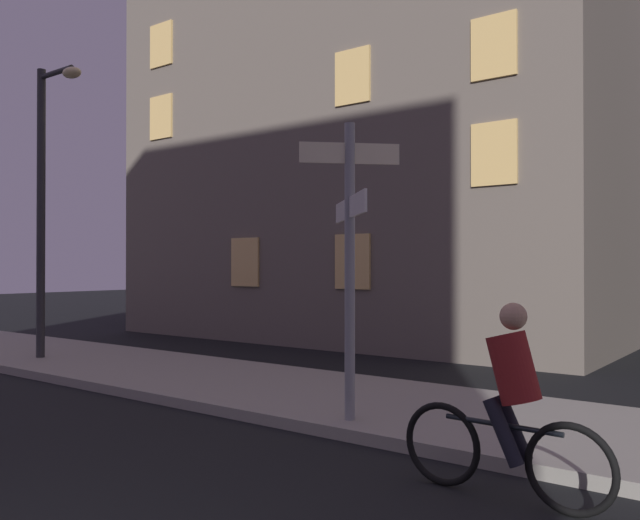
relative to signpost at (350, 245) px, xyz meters
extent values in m
cube|color=gray|center=(0.56, 1.14, -2.07)|extent=(40.00, 3.06, 0.14)
cylinder|color=gray|center=(0.00, 0.00, -0.30)|extent=(0.12, 0.12, 3.41)
cube|color=beige|center=(0.00, 0.00, 1.06)|extent=(0.85, 0.85, 0.24)
cube|color=white|center=(0.00, 0.00, 0.43)|extent=(1.28, 1.28, 0.24)
cylinder|color=#2D2D30|center=(-7.65, 0.59, 0.79)|extent=(0.16, 0.16, 5.58)
cylinder|color=#2D2D30|center=(-7.13, 0.59, 3.42)|extent=(1.04, 0.10, 0.10)
ellipsoid|color=#F9E099|center=(-6.61, 0.59, 3.32)|extent=(0.44, 0.28, 0.20)
torus|color=black|center=(1.67, -1.02, -1.78)|extent=(0.72, 0.09, 0.72)
torus|color=black|center=(2.77, -1.07, -1.78)|extent=(0.72, 0.09, 0.72)
cylinder|color=black|center=(2.22, -1.04, -1.53)|extent=(1.00, 0.09, 0.04)
cylinder|color=maroon|center=(2.32, -1.05, -1.06)|extent=(0.47, 0.34, 0.61)
sphere|color=tan|center=(2.32, -1.05, -0.64)|extent=(0.22, 0.22, 0.22)
cylinder|color=black|center=(2.27, -1.14, -1.56)|extent=(0.35, 0.14, 0.55)
cylinder|color=black|center=(2.27, -0.96, -1.56)|extent=(0.35, 0.14, 0.55)
cube|color=#6B6056|center=(-5.33, 9.35, 5.42)|extent=(12.86, 7.60, 15.12)
cube|color=#F2C672|center=(-6.94, 5.52, -0.14)|extent=(0.90, 0.06, 1.20)
cube|color=#F2C672|center=(-3.72, 5.52, -0.14)|extent=(0.90, 0.06, 1.20)
cube|color=#F2C672|center=(-0.51, 5.52, 1.88)|extent=(0.90, 0.06, 1.20)
cube|color=#F2C672|center=(-10.15, 5.52, 3.90)|extent=(0.90, 0.06, 1.20)
cube|color=#F2C672|center=(-3.72, 5.52, 3.90)|extent=(0.90, 0.06, 1.20)
cube|color=#F2C672|center=(-0.51, 5.52, 3.90)|extent=(0.90, 0.06, 1.20)
cube|color=#F2C672|center=(-10.15, 5.52, 5.92)|extent=(0.90, 0.06, 1.20)
camera|label=1|loc=(4.23, -6.17, -0.23)|focal=36.49mm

